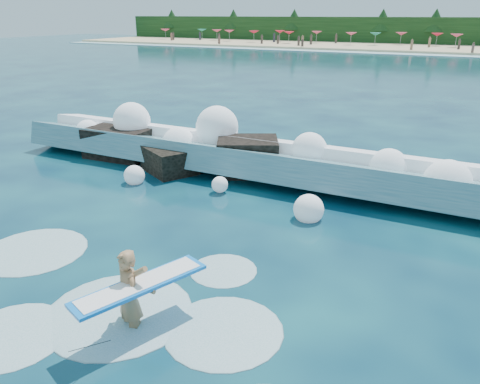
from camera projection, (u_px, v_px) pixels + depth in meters
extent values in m
plane|color=#061C37|center=(151.00, 251.00, 11.86)|extent=(200.00, 200.00, 0.00)
cube|color=tan|center=(444.00, 49.00, 76.52)|extent=(140.00, 20.00, 0.40)
cube|color=silver|center=(437.00, 55.00, 67.45)|extent=(140.00, 5.00, 0.08)
cube|color=black|center=(452.00, 32.00, 84.00)|extent=(140.00, 4.00, 5.00)
cube|color=teal|center=(238.00, 161.00, 17.54)|extent=(19.01, 2.89, 1.59)
cube|color=white|center=(248.00, 144.00, 18.03)|extent=(19.01, 1.34, 0.74)
cube|color=black|center=(122.00, 144.00, 19.63)|extent=(2.78, 2.16, 1.44)
cube|color=black|center=(170.00, 162.00, 17.73)|extent=(2.49, 2.30, 1.11)
cube|color=black|center=(248.00, 159.00, 17.51)|extent=(2.77, 2.58, 1.55)
imported|color=#A8784E|center=(128.00, 297.00, 8.83)|extent=(0.83, 0.71, 1.92)
cube|color=#0D79E5|center=(140.00, 285.00, 8.63)|extent=(1.50, 2.67, 0.07)
cube|color=white|center=(140.00, 284.00, 8.63)|extent=(1.32, 2.42, 0.07)
cylinder|color=black|center=(91.00, 346.00, 7.82)|extent=(0.01, 0.91, 0.43)
sphere|color=white|center=(88.00, 131.00, 20.07)|extent=(1.01, 1.01, 1.01)
sphere|color=white|center=(132.00, 121.00, 19.52)|extent=(1.55, 1.55, 1.55)
sphere|color=white|center=(179.00, 144.00, 18.44)|extent=(1.31, 1.31, 1.31)
sphere|color=white|center=(217.00, 127.00, 18.36)|extent=(1.68, 1.68, 1.68)
sphere|color=white|center=(263.00, 158.00, 17.08)|extent=(1.07, 1.07, 1.07)
sphere|color=white|center=(309.00, 150.00, 16.51)|extent=(1.25, 1.25, 1.25)
sphere|color=white|center=(388.00, 168.00, 15.39)|extent=(1.27, 1.27, 1.27)
sphere|color=white|center=(447.00, 183.00, 13.96)|extent=(1.43, 1.43, 1.43)
sphere|color=white|center=(134.00, 176.00, 16.57)|extent=(0.74, 0.74, 0.74)
sphere|color=white|center=(220.00, 185.00, 15.66)|extent=(0.55, 0.55, 0.55)
sphere|color=white|center=(309.00, 209.00, 13.64)|extent=(0.90, 0.90, 0.90)
ellipsoid|color=silver|center=(119.00, 313.00, 9.44)|extent=(2.99, 2.99, 0.15)
ellipsoid|color=silver|center=(12.00, 336.00, 8.76)|extent=(2.13, 2.13, 0.11)
ellipsoid|color=silver|center=(223.00, 331.00, 8.89)|extent=(2.32, 2.32, 0.12)
ellipsoid|color=silver|center=(34.00, 251.00, 11.89)|extent=(2.64, 2.64, 0.13)
ellipsoid|color=silver|center=(223.00, 270.00, 10.99)|extent=(1.60, 1.60, 0.08)
cone|color=#C83A5B|center=(165.00, 30.00, 100.75)|extent=(2.00, 2.00, 0.50)
cone|color=#127560|center=(202.00, 30.00, 99.75)|extent=(2.00, 2.00, 0.50)
cone|color=#C83A5B|center=(217.00, 31.00, 96.61)|extent=(2.00, 2.00, 0.50)
cone|color=#C83A5B|center=(229.00, 31.00, 94.00)|extent=(2.00, 2.00, 0.50)
cone|color=red|center=(254.00, 32.00, 90.23)|extent=(2.00, 2.00, 0.50)
cone|color=red|center=(280.00, 32.00, 92.19)|extent=(2.00, 2.00, 0.50)
cone|color=red|center=(289.00, 33.00, 87.01)|extent=(2.00, 2.00, 0.50)
cone|color=#C83A5B|center=(317.00, 33.00, 88.14)|extent=(2.00, 2.00, 0.50)
cone|color=#C83A5B|center=(351.00, 34.00, 82.54)|extent=(2.00, 2.00, 0.50)
cone|color=#127560|center=(376.00, 34.00, 81.54)|extent=(2.00, 2.00, 0.50)
cone|color=#C83A5B|center=(401.00, 34.00, 82.82)|extent=(2.00, 2.00, 0.50)
cone|color=red|center=(437.00, 35.00, 79.69)|extent=(2.00, 2.00, 0.50)
cone|color=#C83A5B|center=(457.00, 36.00, 76.21)|extent=(2.00, 2.00, 0.50)
cube|color=#3F332D|center=(391.00, 42.00, 78.84)|extent=(0.35, 0.22, 1.48)
cube|color=brown|center=(299.00, 42.00, 80.59)|extent=(0.35, 0.22, 1.35)
cube|color=#262633|center=(317.00, 39.00, 87.40)|extent=(0.35, 0.22, 1.46)
cube|color=brown|center=(219.00, 39.00, 88.98)|extent=(0.35, 0.22, 1.36)
cube|color=#262633|center=(429.00, 43.00, 76.15)|extent=(0.35, 0.22, 1.37)
cube|color=#3F332D|center=(444.00, 42.00, 78.88)|extent=(0.35, 0.22, 1.42)
cube|color=#8C664C|center=(473.00, 49.00, 66.30)|extent=(0.35, 0.22, 1.58)
cube|color=#262633|center=(390.00, 43.00, 73.37)|extent=(0.35, 0.22, 1.61)
cube|color=brown|center=(292.00, 40.00, 82.10)|extent=(0.35, 0.22, 1.57)
cube|color=#262633|center=(171.00, 37.00, 96.07)|extent=(0.35, 0.22, 1.45)
cube|color=brown|center=(290.00, 41.00, 83.33)|extent=(0.35, 0.22, 1.37)
cube|color=#3F332D|center=(265.00, 40.00, 86.44)|extent=(0.35, 0.22, 1.40)
cube|color=#262633|center=(236.00, 37.00, 95.62)|extent=(0.35, 0.22, 1.56)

